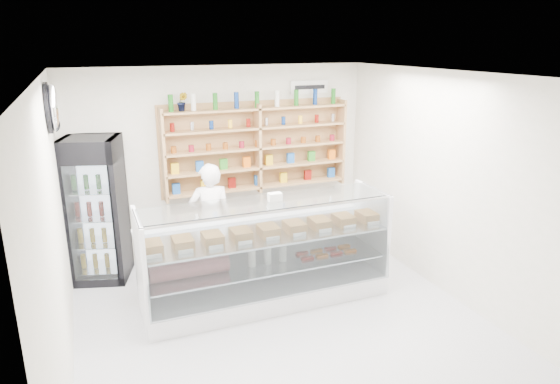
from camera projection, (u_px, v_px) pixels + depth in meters
name	position (u px, v px, depth m)	size (l,w,h in m)	color
room	(287.00, 212.00, 5.26)	(5.00, 5.00, 5.00)	#B8B9BE
display_counter	(266.00, 273.00, 6.20)	(3.02, 0.90, 1.32)	white
shop_worker	(211.00, 220.00, 6.80)	(0.58, 0.38, 1.58)	white
drinks_cooler	(97.00, 210.00, 6.63)	(0.87, 0.85, 1.95)	black
wall_shelving	(258.00, 148.00, 7.46)	(2.84, 0.28, 1.33)	#A97C50
potted_plant	(182.00, 102.00, 6.86)	(0.14, 0.12, 0.26)	#1E6626
security_mirror	(54.00, 108.00, 5.25)	(0.15, 0.50, 0.50)	silver
wall_sign	(309.00, 87.00, 7.65)	(0.62, 0.03, 0.20)	white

